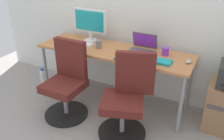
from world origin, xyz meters
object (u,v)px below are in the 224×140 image
at_px(office_chair_left, 67,83).
at_px(office_chair_right, 127,100).
at_px(desktop_monitor, 90,23).
at_px(open_laptop, 142,47).
at_px(coffee_mug, 165,52).
at_px(water_bottle_on_floor, 44,78).

distance_m(office_chair_left, office_chair_right, 0.79).
distance_m(desktop_monitor, open_laptop, 0.80).
relative_size(office_chair_right, coffee_mug, 10.22).
xyz_separation_m(office_chair_left, office_chair_right, (0.79, -0.00, 0.00)).
distance_m(office_chair_right, desktop_monitor, 1.22).
bearing_deg(water_bottle_on_floor, office_chair_right, -13.33).
distance_m(office_chair_left, water_bottle_on_floor, 0.85).
height_order(desktop_monitor, coffee_mug, desktop_monitor).
xyz_separation_m(office_chair_right, coffee_mug, (0.22, 0.62, 0.38)).
relative_size(desktop_monitor, open_laptop, 1.55).
height_order(open_laptop, coffee_mug, open_laptop).
xyz_separation_m(office_chair_right, open_laptop, (-0.07, 0.60, 0.38)).
relative_size(desktop_monitor, coffee_mug, 5.22).
height_order(office_chair_left, desktop_monitor, desktop_monitor).
distance_m(office_chair_left, open_laptop, 1.01).
distance_m(office_chair_right, water_bottle_on_floor, 1.59).
height_order(office_chair_left, coffee_mug, office_chair_left).
bearing_deg(office_chair_left, desktop_monitor, 94.51).
bearing_deg(office_chair_right, water_bottle_on_floor, 166.67).
distance_m(office_chair_right, coffee_mug, 0.75).
bearing_deg(open_laptop, coffee_mug, 3.55).
bearing_deg(coffee_mug, desktop_monitor, 177.45).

